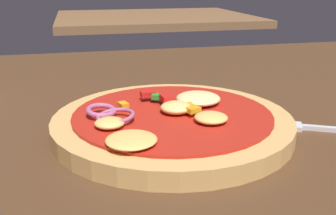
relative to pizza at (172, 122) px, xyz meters
name	(u,v)px	position (x,y,z in m)	size (l,w,h in m)	color
dining_table	(215,136)	(0.05, 0.01, -0.03)	(1.34, 0.96, 0.03)	#4C301C
pizza	(172,122)	(0.00, 0.00, 0.00)	(0.25, 0.25, 0.03)	tan
fork	(323,129)	(0.16, -0.03, -0.01)	(0.16, 0.09, 0.01)	silver
background_table	(154,19)	(0.24, 1.29, -0.03)	(0.80, 0.65, 0.03)	brown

